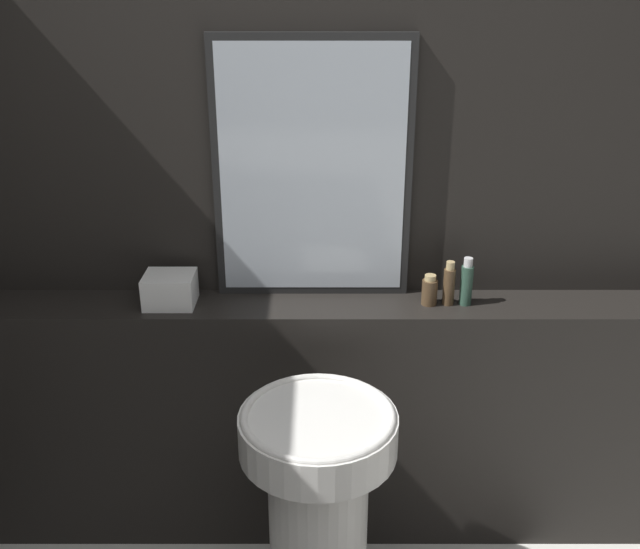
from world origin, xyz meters
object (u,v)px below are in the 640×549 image
(mirror, at_px, (314,171))
(conditioner_bottle, at_px, (451,285))
(lotion_bottle, at_px, (468,283))
(towel_stack, at_px, (172,289))
(pedestal_sink, at_px, (320,510))
(shampoo_bottle, at_px, (431,291))

(mirror, bearing_deg, conditioner_bottle, -11.99)
(lotion_bottle, bearing_deg, towel_stack, 180.00)
(pedestal_sink, bearing_deg, lotion_bottle, 44.50)
(shampoo_bottle, bearing_deg, lotion_bottle, -0.00)
(pedestal_sink, distance_m, mirror, 1.07)
(mirror, relative_size, shampoo_bottle, 8.19)
(mirror, xyz_separation_m, towel_stack, (-0.48, -0.10, -0.38))
(mirror, distance_m, shampoo_bottle, 0.56)
(towel_stack, relative_size, conditioner_bottle, 1.09)
(conditioner_bottle, bearing_deg, pedestal_sink, -131.93)
(shampoo_bottle, xyz_separation_m, conditioner_bottle, (0.06, -0.00, 0.02))
(mirror, height_order, lotion_bottle, mirror)
(conditioner_bottle, xyz_separation_m, lotion_bottle, (0.06, 0.00, 0.01))
(pedestal_sink, height_order, towel_stack, towel_stack)
(pedestal_sink, relative_size, towel_stack, 4.95)
(pedestal_sink, height_order, conditioner_bottle, conditioner_bottle)
(conditioner_bottle, distance_m, lotion_bottle, 0.06)
(mirror, distance_m, lotion_bottle, 0.64)
(towel_stack, distance_m, conditioner_bottle, 0.94)
(towel_stack, bearing_deg, conditioner_bottle, -0.00)
(pedestal_sink, xyz_separation_m, mirror, (-0.02, 0.59, 0.90))
(towel_stack, xyz_separation_m, shampoo_bottle, (0.88, 0.00, -0.00))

